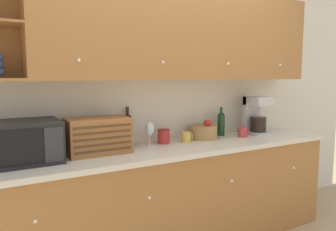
% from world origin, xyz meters
% --- Properties ---
extents(wall_back, '(5.51, 0.06, 2.60)m').
position_xyz_m(wall_back, '(0.00, 0.03, 1.30)').
color(wall_back, silver).
rests_on(wall_back, ground_plane).
extents(counter_unit, '(3.13, 0.64, 0.91)m').
position_xyz_m(counter_unit, '(0.00, -0.31, 0.46)').
color(counter_unit, '#A36B38').
rests_on(counter_unit, ground_plane).
extents(backsplash_panel, '(3.11, 0.01, 0.56)m').
position_xyz_m(backsplash_panel, '(0.00, -0.01, 1.19)').
color(backsplash_panel, silver).
rests_on(backsplash_panel, counter_unit).
extents(upper_cabinets, '(3.11, 0.36, 0.79)m').
position_xyz_m(upper_cabinets, '(0.16, -0.17, 1.87)').
color(upper_cabinets, '#A36B38').
rests_on(upper_cabinets, backsplash_panel).
extents(microwave, '(0.54, 0.40, 0.29)m').
position_xyz_m(microwave, '(-1.20, -0.25, 1.06)').
color(microwave, black).
rests_on(microwave, counter_unit).
extents(bread_box, '(0.48, 0.26, 0.28)m').
position_xyz_m(bread_box, '(-0.64, -0.25, 1.05)').
color(bread_box, '#996033').
rests_on(bread_box, counter_unit).
extents(wine_bottle, '(0.07, 0.07, 0.33)m').
position_xyz_m(wine_bottle, '(-0.32, -0.06, 1.06)').
color(wine_bottle, black).
rests_on(wine_bottle, counter_unit).
extents(wine_glass, '(0.07, 0.07, 0.21)m').
position_xyz_m(wine_glass, '(-0.18, -0.21, 1.05)').
color(wine_glass, silver).
rests_on(wine_glass, counter_unit).
extents(storage_canister, '(0.11, 0.11, 0.13)m').
position_xyz_m(storage_canister, '(-0.02, -0.17, 0.97)').
color(storage_canister, '#B22D28').
rests_on(storage_canister, counter_unit).
extents(mug, '(0.10, 0.08, 0.10)m').
position_xyz_m(mug, '(0.19, -0.23, 0.96)').
color(mug, gold).
rests_on(mug, counter_unit).
extents(fruit_basket, '(0.26, 0.26, 0.19)m').
position_xyz_m(fruit_basket, '(0.42, -0.17, 0.98)').
color(fruit_basket, '#A87F4C').
rests_on(fruit_basket, counter_unit).
extents(second_wine_bottle, '(0.07, 0.07, 0.29)m').
position_xyz_m(second_wine_bottle, '(0.66, -0.12, 1.04)').
color(second_wine_bottle, '#19381E').
rests_on(second_wine_bottle, counter_unit).
extents(mug_blue_second, '(0.10, 0.09, 0.10)m').
position_xyz_m(mug_blue_second, '(0.81, -0.28, 0.96)').
color(mug_blue_second, '#B73D38').
rests_on(mug_blue_second, counter_unit).
extents(coffee_maker, '(0.21, 0.22, 0.39)m').
position_xyz_m(coffee_maker, '(1.03, -0.23, 1.11)').
color(coffee_maker, '#B7B7BC').
rests_on(coffee_maker, counter_unit).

